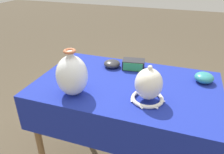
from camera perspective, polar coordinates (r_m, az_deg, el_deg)
display_table at (r=1.46m, az=3.62°, el=-4.84°), size 1.18×0.74×0.79m
vase_tall_bulbous at (r=1.27m, az=-10.41°, el=0.47°), size 0.18×0.18×0.28m
vase_dome_bell at (r=1.22m, az=9.50°, el=-2.36°), size 0.20×0.20×0.22m
mosaic_tile_box at (r=1.61m, az=5.62°, el=3.29°), size 0.17×0.12×0.07m
bowl_shallow_teal at (r=1.54m, az=22.91°, el=-0.15°), size 0.12×0.12×0.07m
bowl_shallow_charcoal at (r=1.63m, az=-0.00°, el=3.50°), size 0.12×0.12×0.05m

